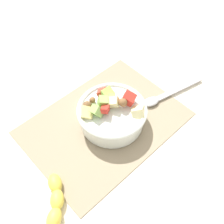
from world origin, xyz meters
The scene contains 5 objects.
ground_plane centered at (0.00, 0.00, 0.00)m, with size 2.40×2.40×0.00m, color silver.
placemat centered at (0.00, 0.00, 0.00)m, with size 0.48×0.35×0.01m, color gray.
salad_bowl centered at (-0.02, 0.01, 0.05)m, with size 0.21×0.21×0.11m.
serving_spoon centered at (-0.22, 0.06, 0.01)m, with size 0.24×0.08×0.01m.
banana_whole centered at (0.26, 0.10, 0.02)m, with size 0.12×0.14×0.04m.
Camera 1 is at (0.32, 0.37, 0.71)m, focal length 43.20 mm.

